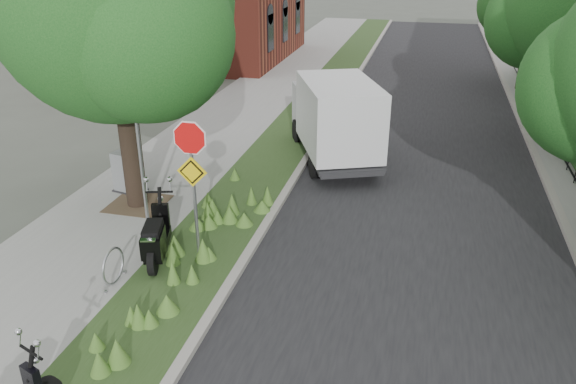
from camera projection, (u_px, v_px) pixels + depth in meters
name	position (u px, v px, depth m)	size (l,w,h in m)	color
ground	(254.00, 289.00, 11.17)	(120.00, 120.00, 0.00)	#4C5147
sidewalk_near	(225.00, 123.00, 20.91)	(3.50, 60.00, 0.12)	gray
verge	(296.00, 129.00, 20.30)	(2.00, 60.00, 0.12)	#2B421C
kerb_near	(323.00, 131.00, 20.08)	(0.20, 60.00, 0.13)	#9E9991
road	(423.00, 140.00, 19.33)	(7.00, 60.00, 0.01)	black
kerb_far	(532.00, 147.00, 18.53)	(0.20, 60.00, 0.13)	#9E9991
street_tree_main	(113.00, 15.00, 12.61)	(6.21, 5.54, 7.66)	black
bare_post	(139.00, 146.00, 12.59)	(0.08, 0.08, 4.00)	#A5A8AD
bike_hoop	(113.00, 266.00, 11.03)	(0.06, 0.78, 0.77)	#A5A8AD
sign_assembly	(192.00, 164.00, 11.03)	(0.94, 0.08, 3.22)	#A5A8AD
fence_far	(558.00, 131.00, 18.12)	(0.04, 24.00, 1.00)	black
far_tree_b	(573.00, 12.00, 16.69)	(4.83, 4.31, 6.56)	black
far_tree_c	(533.00, 0.00, 23.92)	(4.37, 3.89, 5.93)	black
scooter_near	(156.00, 242.00, 11.73)	(0.79, 1.96, 0.95)	black
box_truck	(335.00, 116.00, 17.07)	(3.58, 5.20, 2.20)	#262628
utility_cabinet	(128.00, 173.00, 15.01)	(0.91, 0.70, 1.09)	#262628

